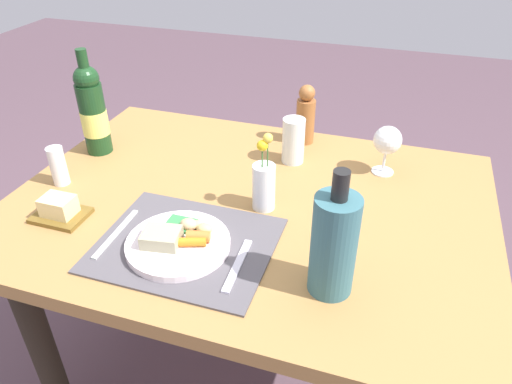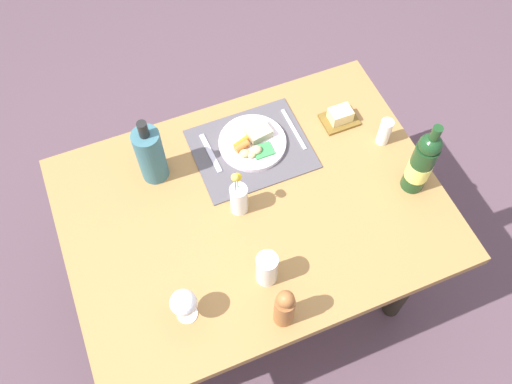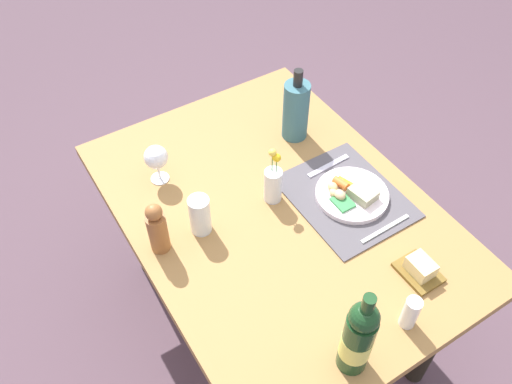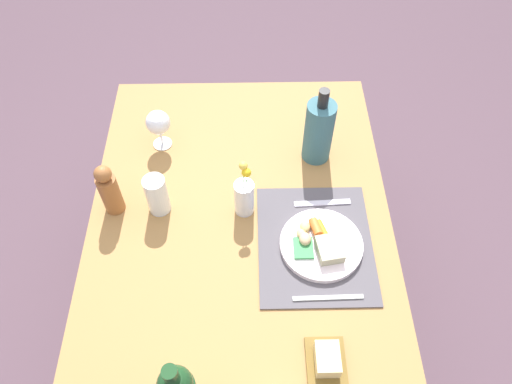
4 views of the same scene
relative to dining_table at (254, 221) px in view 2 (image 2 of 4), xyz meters
name	(u,v)px [view 2 (image 2 of 4)]	position (x,y,z in m)	size (l,w,h in m)	color
ground_plane	(254,283)	(0.00, 0.00, -0.61)	(8.00, 8.00, 0.00)	#543E48
dining_table	(254,221)	(0.00, 0.00, 0.00)	(1.27, 0.92, 0.72)	#9C713E
placemat	(251,149)	(-0.08, -0.22, 0.11)	(0.41, 0.33, 0.01)	#4F4B50
dinner_plate	(253,142)	(-0.09, -0.23, 0.12)	(0.24, 0.24, 0.05)	white
fork	(294,129)	(-0.26, -0.24, 0.11)	(0.01, 0.19, 0.01)	silver
knife	(211,153)	(0.06, -0.26, 0.11)	(0.02, 0.18, 0.01)	silver
salt_shaker	(385,132)	(-0.53, -0.08, 0.16)	(0.04, 0.04, 0.11)	white
pepper_mill	(284,308)	(0.06, 0.39, 0.19)	(0.06, 0.06, 0.19)	#995C2F
butter_dish	(340,117)	(-0.43, -0.22, 0.13)	(0.13, 0.10, 0.06)	brown
cooler_bottle	(150,155)	(0.26, -0.25, 0.22)	(0.09, 0.09, 0.29)	#36646F
wine_bottle	(422,163)	(-0.54, 0.12, 0.24)	(0.08, 0.08, 0.32)	#183C1C
water_tumbler	(267,270)	(0.06, 0.25, 0.16)	(0.07, 0.07, 0.14)	silver
flower_vase	(239,198)	(0.05, -0.01, 0.17)	(0.06, 0.06, 0.22)	silver
wine_glass	(184,303)	(0.32, 0.27, 0.20)	(0.08, 0.08, 0.15)	white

